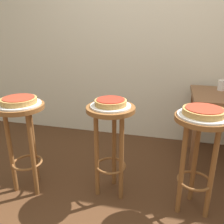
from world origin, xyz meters
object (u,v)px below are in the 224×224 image
at_px(stool_middle, 199,144).
at_px(serving_plate_foreground, 19,104).
at_px(pizza_foreground, 19,100).
at_px(pizza_middle, 204,111).
at_px(cup_far_edge, 222,85).
at_px(serving_plate_leftside, 111,106).
at_px(pizza_leftside, 111,102).
at_px(stool_foreground, 23,129).
at_px(serving_plate_middle, 203,115).
at_px(stool_leftside, 111,132).

bearing_deg(stool_middle, serving_plate_foreground, -176.40).
distance_m(pizza_foreground, pizza_middle, 1.34).
xyz_separation_m(serving_plate_foreground, cup_far_edge, (1.60, 1.03, 0.01)).
bearing_deg(serving_plate_leftside, pizza_middle, -3.78).
distance_m(serving_plate_foreground, serving_plate_leftside, 0.70).
bearing_deg(pizza_leftside, stool_foreground, -169.55).
bearing_deg(pizza_leftside, serving_plate_leftside, -90.00).
xyz_separation_m(stool_middle, cup_far_edge, (0.27, 0.94, 0.22)).
distance_m(stool_foreground, serving_plate_foreground, 0.21).
bearing_deg(stool_foreground, serving_plate_middle, 3.60).
bearing_deg(serving_plate_leftside, serving_plate_middle, -3.78).
height_order(serving_plate_foreground, cup_far_edge, cup_far_edge).
distance_m(pizza_middle, cup_far_edge, 0.98).
height_order(stool_leftside, cup_far_edge, cup_far_edge).
bearing_deg(serving_plate_middle, serving_plate_leftside, 176.22).
relative_size(stool_foreground, serving_plate_foreground, 2.31).
bearing_deg(pizza_foreground, stool_foreground, 0.00).
xyz_separation_m(serving_plate_foreground, stool_leftside, (0.69, 0.13, -0.21)).
height_order(pizza_foreground, stool_leftside, pizza_foreground).
relative_size(stool_middle, stool_leftside, 1.00).
relative_size(serving_plate_foreground, pizza_foreground, 1.23).
relative_size(stool_foreground, serving_plate_leftside, 2.50).
xyz_separation_m(stool_leftside, serving_plate_leftside, (-0.00, 0.00, 0.21)).
height_order(stool_foreground, serving_plate_middle, serving_plate_middle).
bearing_deg(pizza_leftside, stool_leftside, -75.96).
distance_m(pizza_foreground, serving_plate_leftside, 0.70).
relative_size(serving_plate_middle, pizza_leftside, 1.42).
height_order(stool_foreground, serving_plate_foreground, serving_plate_foreground).
bearing_deg(cup_far_edge, stool_foreground, -147.36).
xyz_separation_m(serving_plate_foreground, serving_plate_leftside, (0.69, 0.13, 0.00)).
bearing_deg(stool_middle, serving_plate_middle, -45.00).
height_order(pizza_leftside, cup_far_edge, cup_far_edge).
distance_m(stool_middle, cup_far_edge, 1.01).
relative_size(pizza_foreground, stool_leftside, 0.35).
distance_m(serving_plate_leftside, cup_far_edge, 1.29).
height_order(serving_plate_middle, stool_leftside, serving_plate_middle).
bearing_deg(stool_foreground, stool_leftside, 10.45).
height_order(stool_foreground, serving_plate_leftside, serving_plate_leftside).
height_order(stool_leftside, serving_plate_leftside, serving_plate_leftside).
distance_m(stool_foreground, serving_plate_leftside, 0.73).
bearing_deg(pizza_middle, serving_plate_leftside, 176.22).
height_order(stool_foreground, stool_middle, same).
xyz_separation_m(pizza_middle, stool_leftside, (-0.65, 0.04, -0.24)).
relative_size(stool_foreground, pizza_leftside, 3.18).
distance_m(serving_plate_foreground, stool_leftside, 0.73).
bearing_deg(cup_far_edge, serving_plate_middle, -105.91).
distance_m(stool_leftside, serving_plate_leftside, 0.21).
bearing_deg(pizza_foreground, serving_plate_middle, 3.60).
distance_m(stool_foreground, pizza_leftside, 0.74).
bearing_deg(pizza_leftside, serving_plate_foreground, -169.55).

